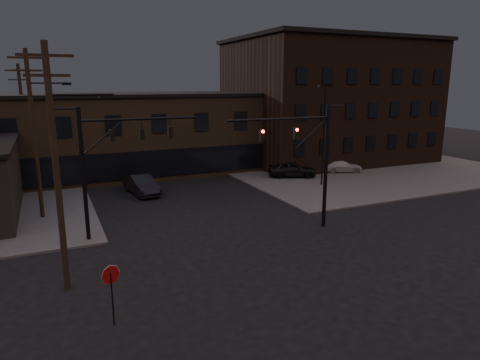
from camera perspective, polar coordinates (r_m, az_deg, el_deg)
name	(u,v)px	position (r m, az deg, el deg)	size (l,w,h in m)	color
ground	(269,269)	(22.36, 3.91, -11.78)	(140.00, 140.00, 0.00)	black
sidewalk_ne	(345,164)	(51.78, 13.89, 2.15)	(30.00, 30.00, 0.15)	#474744
building_row	(146,134)	(47.18, -12.42, 6.04)	(40.00, 12.00, 8.00)	#4B3B28
building_right	(328,102)	(54.19, 11.64, 10.09)	(22.00, 16.00, 14.00)	black
traffic_signal_near	(312,154)	(27.33, 9.51, 3.44)	(7.12, 0.24, 8.00)	black
traffic_signal_far	(105,158)	(26.38, -17.52, 2.86)	(7.12, 0.24, 8.00)	black
stop_sign	(111,281)	(17.61, -16.82, -12.78)	(0.72, 0.33, 2.48)	black
utility_pole_near	(57,164)	(20.15, -23.17, 1.99)	(3.70, 0.28, 11.00)	black
utility_pole_mid	(35,131)	(32.02, -25.68, 5.86)	(3.70, 0.28, 11.50)	black
utility_pole_far	(24,123)	(44.03, -26.84, 6.85)	(2.20, 0.28, 11.00)	black
lot_light_a	(324,126)	(39.33, 11.13, 7.03)	(1.50, 0.28, 9.14)	black
lot_light_b	(343,120)	(46.90, 13.61, 7.80)	(1.50, 0.28, 9.14)	black
parked_car_lot_a	(292,169)	(42.82, 6.97, 1.46)	(1.90, 4.72, 1.61)	black
parked_car_lot_b	(342,166)	(46.25, 13.49, 1.78)	(1.69, 4.15, 1.21)	#B2B2B4
car_crossing	(142,185)	(37.46, -12.99, -0.61)	(1.75, 5.01, 1.65)	black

